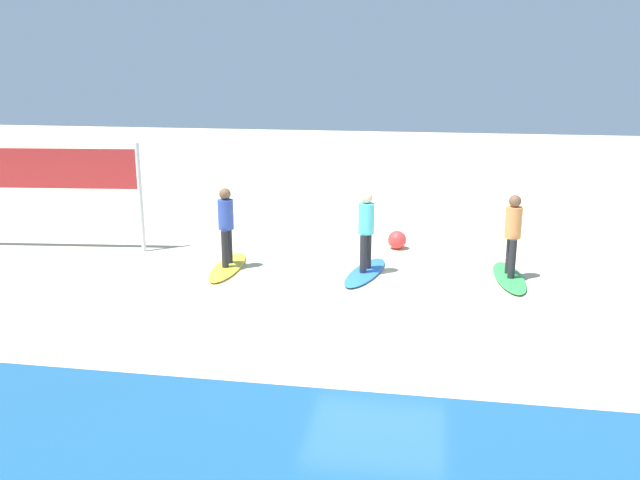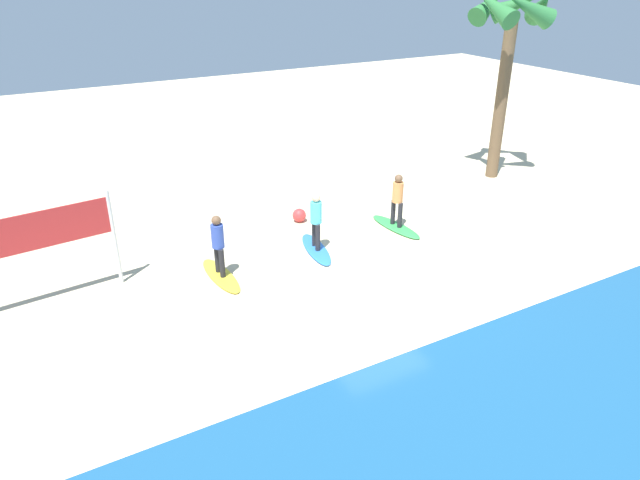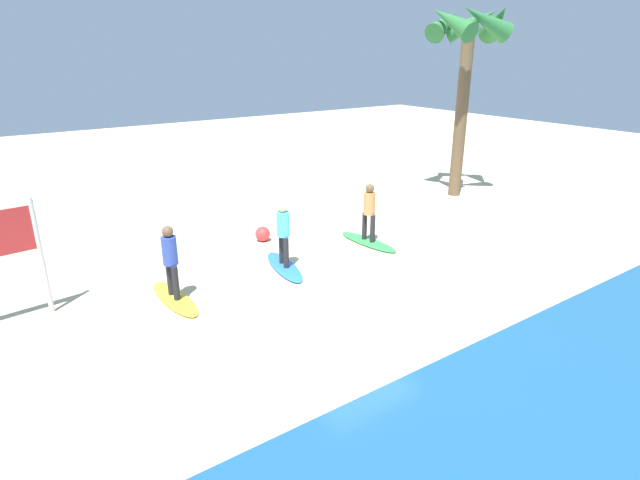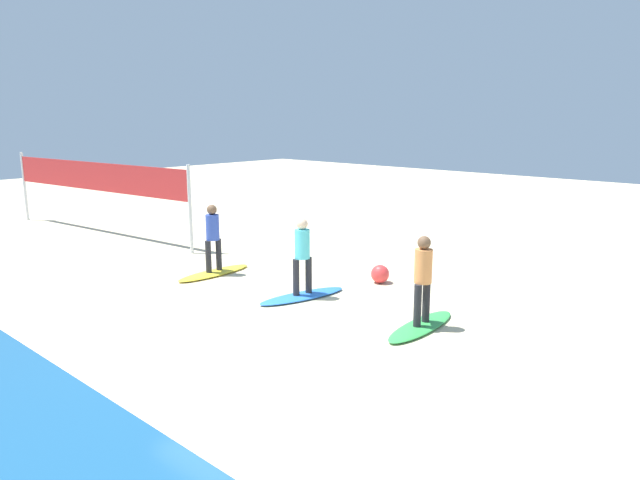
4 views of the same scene
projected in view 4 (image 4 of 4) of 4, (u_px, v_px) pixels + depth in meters
The scene contains 9 objects.
ground_plane at pixel (239, 329), 10.75m from camera, with size 60.00×60.00×0.00m, color beige.
surfboard_green at pixel (421, 326), 10.79m from camera, with size 2.10×0.56×0.09m, color green.
surfer_green at pixel (423, 274), 10.58m from camera, with size 0.32×0.46×1.64m.
surfboard_blue at pixel (303, 296), 12.59m from camera, with size 2.10×0.56×0.09m, color blue.
surfer_blue at pixel (302, 251), 12.39m from camera, with size 0.32×0.45×1.64m.
surfboard_yellow at pixel (214, 273), 14.42m from camera, with size 2.10×0.56×0.09m, color yellow.
surfer_yellow at pixel (213, 233), 14.22m from camera, with size 0.32×0.46×1.64m.
volleyball_net at pixel (95, 180), 18.91m from camera, with size 9.05×1.05×2.50m.
beach_ball at pixel (380, 274), 13.68m from camera, with size 0.43×0.43×0.43m, color #E53838.
Camera 4 is at (-7.97, 6.50, 3.84)m, focal length 33.10 mm.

